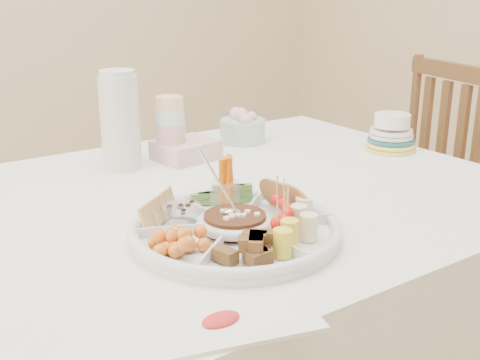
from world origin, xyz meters
TOP-DOWN VIEW (x-y plane):
  - dining_table at (0.00, 0.00)m, footprint 1.52×1.02m
  - chair at (1.01, 0.26)m, footprint 0.47×0.47m
  - party_tray at (-0.02, -0.22)m, footprint 0.50×0.50m
  - bean_dip at (-0.02, -0.22)m, footprint 0.15×0.15m
  - tortillas at (0.11, -0.20)m, footprint 0.13×0.13m
  - carrot_cucumber at (0.03, -0.10)m, footprint 0.15×0.15m
  - pita_raisins at (-0.09, -0.11)m, footprint 0.13×0.13m
  - cherries at (-0.15, -0.23)m, footprint 0.14×0.14m
  - granola_chunks at (-0.07, -0.34)m, footprint 0.14×0.14m
  - banana_tomato at (0.06, -0.32)m, footprint 0.14×0.14m
  - cup_stack at (0.13, 0.29)m, footprint 0.10×0.10m
  - thermos at (-0.01, 0.30)m, footprint 0.12×0.12m
  - flower_bowl at (0.39, 0.34)m, footprint 0.14×0.14m
  - napkin_stack at (0.16, 0.28)m, footprint 0.16×0.15m
  - plate_stack at (0.67, 0.03)m, footprint 0.17×0.17m
  - placemat at (-0.23, -0.45)m, footprint 0.34×0.19m

SIDE VIEW (x-z plane):
  - dining_table at x=0.00m, z-range 0.00..0.76m
  - chair at x=1.01m, z-range 0.00..0.95m
  - placemat at x=-0.23m, z-range 0.76..0.76m
  - party_tray at x=-0.02m, z-range 0.76..0.80m
  - napkin_stack at x=0.16m, z-range 0.76..0.81m
  - bean_dip at x=-0.02m, z-range 0.77..0.81m
  - cherries at x=-0.15m, z-range 0.77..0.82m
  - granola_chunks at x=-0.07m, z-range 0.77..0.82m
  - tortillas at x=0.11m, z-range 0.77..0.83m
  - pita_raisins at x=-0.09m, z-range 0.77..0.83m
  - plate_stack at x=0.67m, z-range 0.76..0.85m
  - flower_bowl at x=0.39m, z-range 0.76..0.86m
  - banana_tomato at x=0.06m, z-range 0.77..0.86m
  - carrot_cucumber at x=0.03m, z-range 0.77..0.88m
  - cup_stack at x=0.13m, z-range 0.76..0.97m
  - thermos at x=-0.01m, z-range 0.76..1.01m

